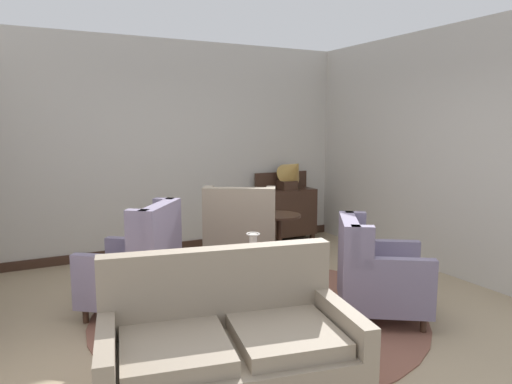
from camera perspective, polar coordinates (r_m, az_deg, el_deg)
ground at (r=4.51m, az=2.15°, el=-15.57°), size 8.08×8.08×0.00m
wall_back at (r=6.79m, az=-9.87°, el=5.31°), size 5.38×0.08×2.96m
wall_right at (r=6.44m, az=18.99°, el=4.82°), size 0.08×4.04×2.96m
baseboard_back at (r=6.96m, az=-9.44°, el=-6.48°), size 5.22×0.03×0.12m
area_rug at (r=4.75m, az=0.32°, el=-14.21°), size 3.19×3.19×0.01m
coffee_table at (r=4.39m, az=-0.20°, el=-10.21°), size 0.97×0.97×0.51m
porcelain_vase at (r=4.32m, az=-0.35°, el=-7.56°), size 0.19×0.19×0.33m
settee at (r=3.25m, az=-3.32°, el=-17.86°), size 1.77×1.16×0.96m
armchair_near_window at (r=5.61m, az=-1.83°, el=-5.78°), size 1.12×1.14×1.12m
armchair_foreground_right at (r=4.70m, az=-14.00°, el=-8.85°), size 1.08×1.07×1.08m
armchair_back_corner at (r=4.62m, az=14.27°, el=-9.62°), size 1.07×1.05×0.95m
side_table at (r=6.02m, az=2.82°, el=-5.23°), size 0.54×0.54×0.69m
sideboard at (r=7.33m, az=3.64°, el=-2.32°), size 0.92×0.36×1.07m
gramophone at (r=7.19m, az=4.43°, el=2.48°), size 0.41×0.52×0.58m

